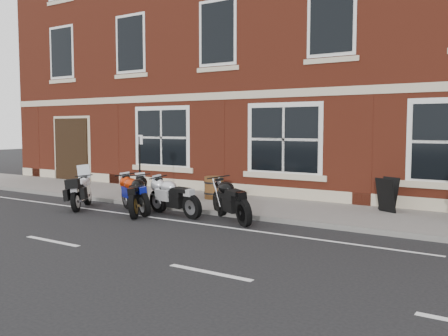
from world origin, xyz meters
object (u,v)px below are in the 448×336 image
at_px(moto_sport_black, 140,194).
at_px(moto_naked_black, 232,198).
at_px(a_board_sign, 387,195).
at_px(moto_sport_silver, 174,196).
at_px(barrel_planter, 214,188).
at_px(moto_touring_silver, 83,191).
at_px(moto_sport_red, 136,193).
at_px(parking_sign, 140,163).

height_order(moto_sport_black, moto_naked_black, moto_naked_black).
bearing_deg(a_board_sign, moto_naked_black, -112.55).
height_order(moto_sport_silver, barrel_planter, moto_sport_silver).
xyz_separation_m(moto_sport_silver, a_board_sign, (4.76, 3.04, 0.04)).
bearing_deg(a_board_sign, moto_touring_silver, -130.33).
height_order(moto_sport_red, moto_sport_black, same).
xyz_separation_m(moto_touring_silver, moto_sport_red, (1.81, 0.31, 0.04)).
relative_size(moto_naked_black, a_board_sign, 2.08).
distance_m(moto_sport_red, a_board_sign, 6.79).
relative_size(moto_sport_silver, moto_naked_black, 1.08).
distance_m(moto_sport_silver, parking_sign, 2.43).
distance_m(moto_sport_black, parking_sign, 1.89).
distance_m(moto_naked_black, parking_sign, 3.94).
bearing_deg(moto_sport_red, moto_sport_black, -85.68).
bearing_deg(a_board_sign, moto_sport_red, -126.33).
xyz_separation_m(moto_sport_red, a_board_sign, (5.95, 3.27, 0.03)).
bearing_deg(moto_touring_silver, moto_sport_black, -29.80).
distance_m(moto_touring_silver, moto_sport_silver, 3.04).
bearing_deg(moto_touring_silver, parking_sign, 24.08).
xyz_separation_m(moto_sport_silver, parking_sign, (-2.12, 0.93, 0.74)).
xyz_separation_m(moto_sport_red, moto_sport_silver, (1.19, 0.23, -0.01)).
height_order(moto_sport_silver, a_board_sign, a_board_sign).
xyz_separation_m(moto_sport_black, moto_sport_silver, (0.92, 0.34, -0.01)).
bearing_deg(moto_naked_black, moto_sport_silver, 131.03).
height_order(moto_touring_silver, barrel_planter, moto_touring_silver).
xyz_separation_m(moto_sport_red, parking_sign, (-0.94, 1.16, 0.73)).
xyz_separation_m(moto_sport_black, parking_sign, (-1.20, 1.27, 0.73)).
relative_size(moto_sport_silver, parking_sign, 1.02).
relative_size(moto_touring_silver, moto_sport_red, 0.83).
relative_size(moto_touring_silver, moto_naked_black, 0.84).
height_order(moto_touring_silver, a_board_sign, moto_touring_silver).
bearing_deg(moto_sport_black, a_board_sign, -2.33).
bearing_deg(moto_naked_black, barrel_planter, 77.11).
height_order(moto_touring_silver, moto_sport_red, moto_touring_silver).
xyz_separation_m(moto_touring_silver, a_board_sign, (7.75, 3.58, 0.07)).
xyz_separation_m(moto_touring_silver, barrel_planter, (2.57, 3.00, -0.03)).
xyz_separation_m(moto_sport_red, barrel_planter, (0.76, 2.69, -0.07)).
xyz_separation_m(a_board_sign, barrel_planter, (-5.19, -0.59, -0.11)).
bearing_deg(barrel_planter, moto_touring_silver, -130.57).
bearing_deg(parking_sign, moto_sport_silver, -19.68).
height_order(moto_sport_red, barrel_planter, moto_sport_red).
bearing_deg(moto_sport_black, moto_sport_silver, -12.64).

